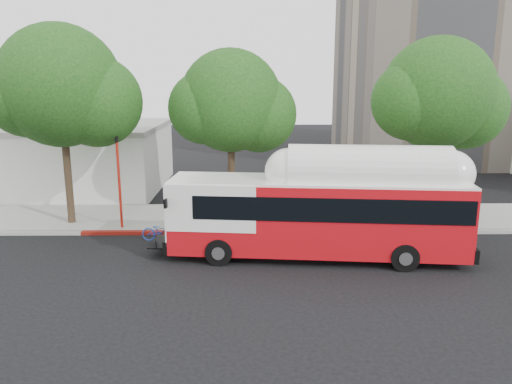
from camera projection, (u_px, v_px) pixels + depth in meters
ground at (252, 264)px, 19.76m from camera, size 120.00×120.00×0.00m
sidewalk at (251, 217)px, 26.07m from camera, size 60.00×5.00×0.15m
curb_strip at (251, 232)px, 23.54m from camera, size 60.00×0.30×0.15m
red_curb_segment at (188, 232)px, 23.51m from camera, size 10.00×0.32×0.16m
street_tree_left at (71, 91)px, 23.61m from camera, size 6.67×5.80×9.74m
street_tree_mid at (239, 105)px, 24.33m from camera, size 5.75×5.00×8.62m
street_tree_right at (446, 98)px, 24.16m from camera, size 6.21×5.40×9.18m
low_commercial_bldg at (39, 156)px, 32.78m from camera, size 16.20×10.20×4.25m
transit_bus at (319, 216)px, 20.09m from camera, size 12.83×3.66×3.75m
signal_pole at (119, 183)px, 23.60m from camera, size 0.13×0.43×4.53m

